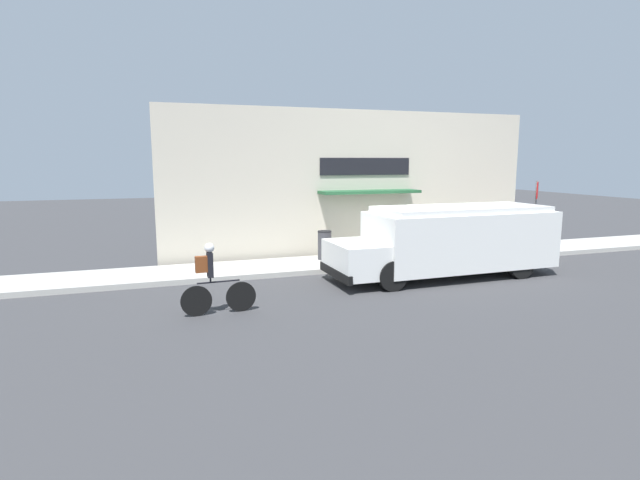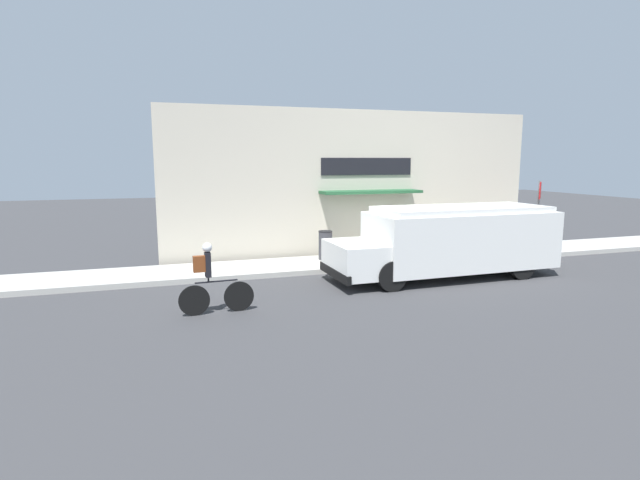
{
  "view_description": "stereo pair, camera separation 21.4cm",
  "coord_description": "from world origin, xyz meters",
  "px_view_note": "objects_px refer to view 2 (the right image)",
  "views": [
    {
      "loc": [
        -7.05,
        -14.03,
        3.43
      ],
      "look_at": [
        -2.31,
        -0.2,
        1.1
      ],
      "focal_mm": 28.0,
      "sensor_mm": 36.0,
      "label": 1
    },
    {
      "loc": [
        -6.85,
        -14.1,
        3.43
      ],
      "look_at": [
        -2.31,
        -0.2,
        1.1
      ],
      "focal_mm": 28.0,
      "sensor_mm": 36.0,
      "label": 2
    }
  ],
  "objects_px": {
    "stop_sign_post": "(539,204)",
    "trash_bin": "(325,245)",
    "school_bus": "(450,240)",
    "cyclist": "(211,280)"
  },
  "relations": [
    {
      "from": "school_bus",
      "to": "trash_bin",
      "type": "xyz_separation_m",
      "value": [
        -2.93,
        2.89,
        -0.47
      ]
    },
    {
      "from": "trash_bin",
      "to": "stop_sign_post",
      "type": "bearing_deg",
      "value": -5.91
    },
    {
      "from": "stop_sign_post",
      "to": "trash_bin",
      "type": "height_order",
      "value": "stop_sign_post"
    },
    {
      "from": "school_bus",
      "to": "stop_sign_post",
      "type": "height_order",
      "value": "stop_sign_post"
    },
    {
      "from": "stop_sign_post",
      "to": "trash_bin",
      "type": "bearing_deg",
      "value": 174.09
    },
    {
      "from": "school_bus",
      "to": "stop_sign_post",
      "type": "relative_size",
      "value": 2.69
    },
    {
      "from": "stop_sign_post",
      "to": "trash_bin",
      "type": "relative_size",
      "value": 2.65
    },
    {
      "from": "cyclist",
      "to": "school_bus",
      "type": "bearing_deg",
      "value": 9.28
    },
    {
      "from": "school_bus",
      "to": "cyclist",
      "type": "distance_m",
      "value": 7.3
    },
    {
      "from": "stop_sign_post",
      "to": "school_bus",
      "type": "bearing_deg",
      "value": -157.4
    }
  ]
}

